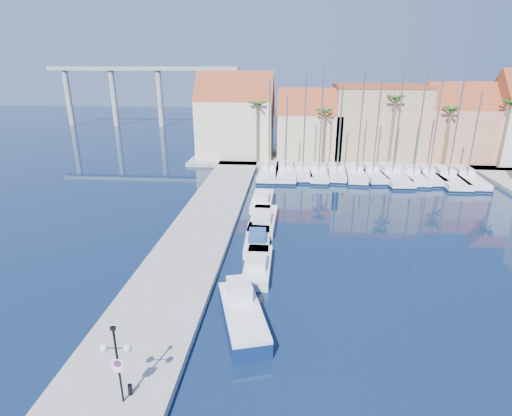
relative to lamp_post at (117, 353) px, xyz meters
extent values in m
plane|color=#081831|center=(8.06, 5.47, -3.16)|extent=(260.00, 260.00, 0.00)
cube|color=gray|center=(-0.94, 18.97, -2.91)|extent=(6.00, 77.00, 0.50)
cube|color=gray|center=(18.06, 53.47, -2.91)|extent=(54.00, 16.00, 0.50)
cylinder|color=black|center=(0.00, 0.01, -0.63)|extent=(0.10, 0.10, 4.05)
cylinder|color=black|center=(-0.25, -0.02, 0.28)|extent=(0.51, 0.09, 0.05)
cylinder|color=black|center=(0.25, 0.03, 0.28)|extent=(0.51, 0.09, 0.05)
sphere|color=white|center=(-0.51, -0.04, 0.28)|extent=(0.36, 0.36, 0.36)
sphere|color=white|center=(0.50, 0.05, 0.28)|extent=(0.36, 0.36, 0.36)
cube|color=black|center=(0.00, 0.01, 1.29)|extent=(0.23, 0.14, 0.16)
cube|color=white|center=(0.00, -0.06, -0.53)|extent=(0.51, 0.07, 0.51)
cylinder|color=red|center=(0.01, -0.08, -0.48)|extent=(0.34, 0.04, 0.34)
cylinder|color=#1933A5|center=(0.01, -0.09, -0.48)|extent=(0.24, 0.03, 0.24)
cube|color=white|center=(0.00, -0.06, -0.89)|extent=(0.41, 0.06, 0.14)
cylinder|color=black|center=(0.17, 0.44, -2.40)|extent=(0.21, 0.21, 0.53)
cube|color=#0E2151|center=(4.66, 6.72, -2.67)|extent=(3.93, 6.87, 0.98)
cube|color=white|center=(4.66, 6.72, -2.07)|extent=(3.93, 6.87, 0.22)
cube|color=white|center=(4.29, 7.98, -1.48)|extent=(1.85, 2.07, 1.20)
cube|color=white|center=(4.99, 13.59, -2.76)|extent=(1.94, 6.05, 0.80)
cube|color=white|center=(4.99, 12.98, -2.06)|extent=(1.36, 2.12, 0.60)
cube|color=white|center=(4.55, 18.47, -2.76)|extent=(2.31, 6.54, 0.80)
cube|color=navy|center=(4.58, 17.82, -2.06)|extent=(1.53, 2.32, 0.60)
cube|color=white|center=(4.73, 22.96, -2.76)|extent=(2.56, 7.51, 0.80)
cube|color=white|center=(4.71, 22.22, -2.06)|extent=(1.73, 2.65, 0.60)
cube|color=white|center=(4.18, 29.04, -2.76)|extent=(2.26, 6.94, 0.80)
cube|color=white|center=(4.18, 28.35, -2.06)|extent=(1.57, 2.43, 0.60)
cube|color=white|center=(4.27, 41.42, -2.66)|extent=(2.93, 10.16, 1.00)
cube|color=#0B1839|center=(4.27, 41.42, -2.98)|extent=(2.99, 10.22, 0.28)
cube|color=white|center=(4.30, 42.43, -1.86)|extent=(1.93, 3.08, 0.60)
cylinder|color=slate|center=(4.25, 40.92, 3.91)|extent=(0.20, 0.20, 12.14)
cube|color=white|center=(6.54, 41.74, -2.66)|extent=(3.02, 10.59, 1.00)
cube|color=#0B1839|center=(6.54, 41.74, -2.98)|extent=(3.08, 10.65, 0.28)
cube|color=white|center=(6.51, 42.79, -1.86)|extent=(2.00, 3.21, 0.60)
cylinder|color=slate|center=(6.56, 41.22, 2.91)|extent=(0.20, 0.20, 10.14)
cube|color=white|center=(8.94, 41.59, -2.66)|extent=(2.67, 8.35, 1.00)
cube|color=#0B1839|center=(8.94, 41.59, -2.98)|extent=(2.73, 8.41, 0.28)
cube|color=white|center=(8.89, 42.41, -1.86)|extent=(1.65, 2.56, 0.60)
cylinder|color=slate|center=(8.97, 41.18, 4.21)|extent=(0.20, 0.20, 12.75)
cube|color=white|center=(11.16, 41.41, -2.66)|extent=(2.56, 9.30, 1.00)
cube|color=#0B1839|center=(11.16, 41.41, -2.98)|extent=(2.62, 9.36, 0.28)
cube|color=white|center=(11.17, 42.34, -1.86)|extent=(1.73, 2.81, 0.60)
cylinder|color=slate|center=(11.15, 40.95, 4.76)|extent=(0.20, 0.20, 13.84)
cube|color=white|center=(13.76, 41.85, -2.66)|extent=(2.72, 8.73, 1.00)
cube|color=#0B1839|center=(13.76, 41.85, -2.98)|extent=(2.79, 8.79, 0.28)
cube|color=white|center=(13.81, 42.71, -1.86)|extent=(1.71, 2.67, 0.60)
cylinder|color=slate|center=(13.74, 41.42, 3.54)|extent=(0.20, 0.20, 11.40)
cube|color=white|center=(16.40, 41.66, -2.66)|extent=(3.24, 9.86, 1.00)
cube|color=#0B1839|center=(16.40, 41.66, -2.98)|extent=(3.31, 9.93, 0.28)
cube|color=white|center=(16.48, 42.62, -1.86)|extent=(1.98, 3.03, 0.60)
cylinder|color=slate|center=(16.37, 41.17, 4.64)|extent=(0.20, 0.20, 13.61)
cube|color=white|center=(18.61, 41.96, -2.66)|extent=(3.17, 9.59, 1.00)
cube|color=#0B1839|center=(18.61, 41.96, -2.98)|extent=(3.24, 9.66, 0.28)
cube|color=white|center=(18.54, 42.90, -1.86)|extent=(1.93, 2.95, 0.60)
cylinder|color=slate|center=(18.65, 41.49, 4.06)|extent=(0.20, 0.20, 12.45)
cube|color=white|center=(21.12, 41.47, -2.66)|extent=(3.88, 11.78, 1.00)
cube|color=#0B1839|center=(21.12, 41.47, -2.98)|extent=(3.94, 11.85, 0.28)
cube|color=white|center=(21.04, 42.63, -1.86)|extent=(2.37, 3.63, 0.60)
cylinder|color=slate|center=(21.17, 40.90, 4.31)|extent=(0.20, 0.20, 12.93)
cube|color=white|center=(23.98, 41.38, -2.66)|extent=(2.69, 9.70, 1.00)
cube|color=#0B1839|center=(23.98, 41.38, -2.98)|extent=(2.75, 9.76, 0.28)
cube|color=white|center=(24.00, 42.35, -1.86)|extent=(1.81, 2.93, 0.60)
cylinder|color=slate|center=(23.97, 40.90, 4.43)|extent=(0.20, 0.20, 13.18)
cube|color=white|center=(26.06, 41.51, -2.66)|extent=(2.85, 9.07, 1.00)
cube|color=#0B1839|center=(26.06, 41.51, -2.98)|extent=(2.91, 9.13, 0.28)
cube|color=white|center=(26.00, 42.41, -1.86)|extent=(1.78, 2.78, 0.60)
cylinder|color=slate|center=(26.08, 41.07, 4.80)|extent=(0.20, 0.20, 13.92)
cube|color=white|center=(28.32, 40.80, -2.66)|extent=(3.28, 11.56, 1.00)
cube|color=#0B1839|center=(28.32, 40.80, -2.98)|extent=(3.35, 11.62, 0.28)
cube|color=white|center=(28.35, 41.95, -1.86)|extent=(2.18, 3.50, 0.60)
cylinder|color=slate|center=(28.31, 40.23, 4.10)|extent=(0.20, 0.20, 12.52)
cube|color=white|center=(30.85, 40.98, -2.66)|extent=(3.51, 11.22, 1.00)
cube|color=#0B1839|center=(30.85, 40.98, -2.98)|extent=(3.57, 11.29, 0.28)
cube|color=white|center=(30.91, 42.08, -1.86)|extent=(2.20, 3.43, 0.60)
cylinder|color=slate|center=(30.82, 40.43, 3.14)|extent=(0.20, 0.20, 10.61)
cube|color=beige|center=(-1.94, 52.47, 1.84)|extent=(12.00, 9.00, 9.00)
cube|color=brown|center=(-1.94, 52.47, 6.34)|extent=(12.30, 9.00, 9.00)
cube|color=beige|center=(10.06, 52.47, 0.84)|extent=(10.00, 8.00, 7.00)
cube|color=brown|center=(10.06, 52.47, 4.34)|extent=(10.30, 8.00, 8.00)
cube|color=tan|center=(21.06, 53.47, 2.84)|extent=(14.00, 10.00, 11.00)
cube|color=brown|center=(21.06, 53.47, 8.59)|extent=(14.20, 10.20, 0.50)
cube|color=#B4725B|center=(33.06, 52.47, 1.34)|extent=(10.00, 8.00, 8.00)
cube|color=brown|center=(33.06, 52.47, 5.34)|extent=(10.30, 8.00, 8.00)
cylinder|color=brown|center=(2.06, 47.47, 1.84)|extent=(0.36, 0.36, 9.00)
sphere|color=#285E1A|center=(2.06, 47.47, 6.19)|extent=(2.60, 2.60, 2.60)
cylinder|color=brown|center=(12.06, 47.47, 1.34)|extent=(0.36, 0.36, 8.00)
sphere|color=#285E1A|center=(12.06, 47.47, 5.19)|extent=(2.60, 2.60, 2.60)
cylinder|color=brown|center=(22.06, 47.47, 2.34)|extent=(0.36, 0.36, 10.00)
sphere|color=#285E1A|center=(22.06, 47.47, 7.19)|extent=(2.60, 2.60, 2.60)
cylinder|color=brown|center=(30.06, 47.47, 1.59)|extent=(0.36, 0.36, 8.50)
sphere|color=#285E1A|center=(30.06, 47.47, 5.69)|extent=(2.60, 2.60, 2.60)
cylinder|color=brown|center=(38.06, 47.47, 2.09)|extent=(0.36, 0.36, 9.50)
sphere|color=#285E1A|center=(38.06, 47.47, 6.69)|extent=(2.60, 2.60, 2.60)
cube|color=#9E9E99|center=(-29.94, 87.47, 10.84)|extent=(48.00, 2.20, 0.90)
cylinder|color=#9E9E99|center=(-49.94, 87.47, 3.84)|extent=(1.40, 1.40, 14.00)
cylinder|color=#9E9E99|center=(-37.94, 87.47, 3.84)|extent=(1.40, 1.40, 14.00)
cylinder|color=#9E9E99|center=(-25.94, 87.47, 3.84)|extent=(1.40, 1.40, 14.00)
cylinder|color=#9E9E99|center=(-13.94, 87.47, 3.84)|extent=(1.40, 1.40, 14.00)
camera|label=1|loc=(7.25, -13.47, 11.75)|focal=28.00mm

